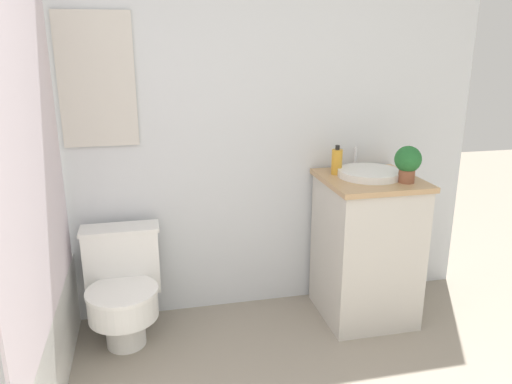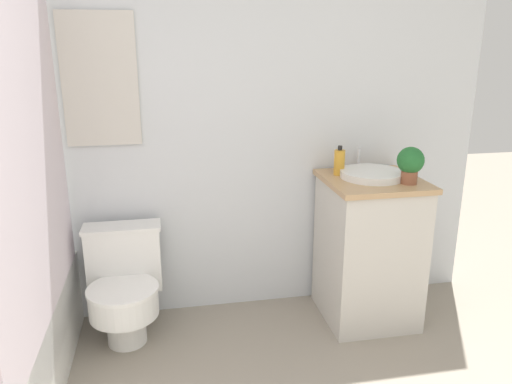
# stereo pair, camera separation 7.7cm
# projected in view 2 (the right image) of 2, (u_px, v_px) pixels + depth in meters

# --- Properties ---
(wall_back) EXTENTS (3.52, 0.07, 2.50)m
(wall_back) POSITION_uv_depth(u_px,v_px,m) (190.00, 107.00, 2.82)
(wall_back) COLOR silver
(wall_back) RESTS_ON ground_plane
(toilet) EXTENTS (0.43, 0.50, 0.62)m
(toilet) POSITION_uv_depth(u_px,v_px,m) (124.00, 284.00, 2.75)
(toilet) COLOR white
(toilet) RESTS_ON ground_plane
(vanity) EXTENTS (0.54, 0.55, 0.87)m
(vanity) POSITION_uv_depth(u_px,v_px,m) (368.00, 249.00, 2.93)
(vanity) COLOR beige
(vanity) RESTS_ON ground_plane
(sink) EXTENTS (0.36, 0.39, 0.13)m
(sink) POSITION_uv_depth(u_px,v_px,m) (372.00, 174.00, 2.83)
(sink) COLOR white
(sink) RESTS_ON vanity
(soap_bottle) EXTENTS (0.06, 0.06, 0.17)m
(soap_bottle) POSITION_uv_depth(u_px,v_px,m) (339.00, 162.00, 2.87)
(soap_bottle) COLOR gold
(soap_bottle) RESTS_ON vanity
(potted_plant) EXTENTS (0.15, 0.15, 0.20)m
(potted_plant) POSITION_uv_depth(u_px,v_px,m) (410.00, 163.00, 2.68)
(potted_plant) COLOR brown
(potted_plant) RESTS_ON vanity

